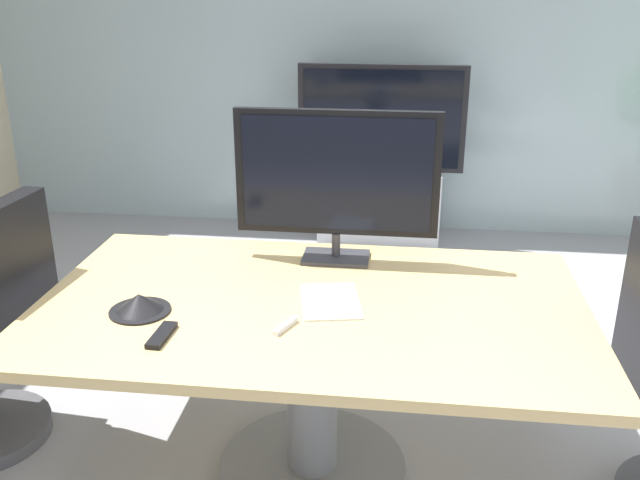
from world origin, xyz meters
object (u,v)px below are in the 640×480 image
object	(u,v)px
tv_monitor	(337,177)
conference_phone	(139,304)
wall_display_unit	(380,183)
conference_table	(312,345)
remote_control	(162,335)

from	to	relation	value
tv_monitor	conference_phone	distance (m)	0.93
wall_display_unit	conference_phone	xyz separation A→B (m)	(-0.75, -2.83, 0.34)
conference_table	tv_monitor	bearing A→B (deg)	83.68
conference_table	conference_phone	size ratio (longest dim) A/B	9.22
conference_phone	remote_control	size ratio (longest dim) A/B	1.29
conference_table	wall_display_unit	world-z (taller)	wall_display_unit
wall_display_unit	conference_phone	world-z (taller)	wall_display_unit
conference_phone	remote_control	distance (m)	0.22
tv_monitor	conference_table	bearing A→B (deg)	-96.32
remote_control	conference_phone	bearing A→B (deg)	131.94
conference_table	remote_control	size ratio (longest dim) A/B	11.93
remote_control	conference_table	bearing A→B (deg)	38.38
conference_phone	remote_control	xyz separation A→B (m)	(0.14, -0.17, -0.02)
conference_phone	tv_monitor	bearing A→B (deg)	42.01
conference_phone	remote_control	bearing A→B (deg)	-50.79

